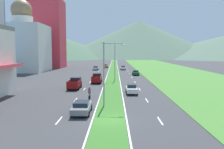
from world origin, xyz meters
name	(u,v)px	position (x,y,z in m)	size (l,w,h in m)	color
ground_plane	(109,120)	(0.00, 0.00, 0.00)	(600.00, 600.00, 0.00)	#38383A
grass_median	(113,71)	(0.00, 60.00, 0.03)	(3.20, 240.00, 0.06)	#387028
grass_verge_right	(171,71)	(20.60, 60.00, 0.03)	(24.00, 240.00, 0.06)	#477F33
lane_dash_left_2	(59,120)	(-5.10, -0.11, 0.01)	(0.16, 2.80, 0.01)	silver
lane_dash_left_3	(75,100)	(-5.10, 9.84, 0.01)	(0.16, 2.80, 0.01)	silver
lane_dash_left_4	(84,89)	(-5.10, 19.78, 0.01)	(0.16, 2.80, 0.01)	silver
lane_dash_left_5	(90,82)	(-5.10, 29.73, 0.01)	(0.16, 2.80, 0.01)	silver
lane_dash_left_6	(94,77)	(-5.10, 39.68, 0.01)	(0.16, 2.80, 0.01)	silver
lane_dash_left_7	(97,74)	(-5.10, 49.62, 0.01)	(0.16, 2.80, 0.01)	silver
lane_dash_left_8	(99,71)	(-5.10, 59.57, 0.01)	(0.16, 2.80, 0.01)	silver
lane_dash_left_9	(101,69)	(-5.10, 69.52, 0.01)	(0.16, 2.80, 0.01)	silver
lane_dash_left_10	(102,67)	(-5.10, 79.46, 0.01)	(0.16, 2.80, 0.01)	silver
lane_dash_left_11	(103,66)	(-5.10, 89.41, 0.01)	(0.16, 2.80, 0.01)	silver
lane_dash_right_2	(160,121)	(5.10, -0.11, 0.01)	(0.16, 2.80, 0.01)	silver
lane_dash_right_3	(147,100)	(5.10, 9.84, 0.01)	(0.16, 2.80, 0.01)	silver
lane_dash_right_4	(140,89)	(5.10, 19.78, 0.01)	(0.16, 2.80, 0.01)	silver
lane_dash_right_5	(135,82)	(5.10, 29.73, 0.01)	(0.16, 2.80, 0.01)	silver
lane_dash_right_6	(132,77)	(5.10, 39.68, 0.01)	(0.16, 2.80, 0.01)	silver
lane_dash_right_7	(130,74)	(5.10, 49.62, 0.01)	(0.16, 2.80, 0.01)	silver
lane_dash_right_8	(128,71)	(5.10, 59.57, 0.01)	(0.16, 2.80, 0.01)	silver
lane_dash_right_9	(126,69)	(5.10, 69.52, 0.01)	(0.16, 2.80, 0.01)	silver
lane_dash_right_10	(125,67)	(5.10, 79.46, 0.01)	(0.16, 2.80, 0.01)	silver
lane_dash_right_11	(124,66)	(5.10, 89.41, 0.01)	(0.16, 2.80, 0.01)	silver
edge_line_median_left	(108,71)	(-1.75, 60.00, 0.01)	(0.16, 240.00, 0.01)	silver
edge_line_median_right	(118,71)	(1.75, 60.00, 0.01)	(0.16, 240.00, 0.01)	silver
domed_building	(23,44)	(-31.22, 57.91, 9.31)	(15.77, 15.77, 24.41)	silver
midrise_colored	(48,34)	(-28.05, 77.78, 14.26)	(12.99, 12.99, 28.53)	#D83847
hill_far_left	(22,41)	(-101.65, 236.04, 18.74)	(217.40, 217.40, 37.48)	#47664C
hill_far_center	(139,39)	(29.37, 260.30, 21.62)	(191.16, 191.16, 43.24)	#516B56
street_lamp_near	(106,69)	(-0.51, 6.09, 4.71)	(2.78, 0.46, 8.10)	#99999E
street_lamp_mid	(113,58)	(0.12, 32.64, 5.34)	(3.54, 0.52, 9.16)	#99999E
car_0	(106,66)	(-3.43, 76.46, 0.77)	(2.04, 4.22, 1.48)	#C6842D
car_1	(136,73)	(6.62, 45.41, 0.74)	(1.89, 4.15, 1.44)	#0C5128
car_2	(96,68)	(-6.66, 64.50, 0.75)	(2.02, 4.78, 1.45)	#B2B2B7
car_3	(82,107)	(-3.18, 2.67, 0.72)	(2.03, 4.75, 1.39)	slate
car_4	(123,68)	(3.63, 65.52, 0.77)	(1.98, 4.11, 1.50)	silver
car_5	(132,89)	(3.30, 15.17, 0.77)	(1.87, 4.06, 1.52)	silver
pickup_truck_0	(97,78)	(-3.48, 28.88, 0.98)	(2.18, 5.40, 2.00)	maroon
pickup_truck_1	(75,83)	(-6.96, 20.44, 0.98)	(2.18, 5.40, 2.00)	maroon
motorcycle_rider	(90,94)	(-3.14, 10.45, 0.75)	(0.36, 2.00, 1.80)	black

